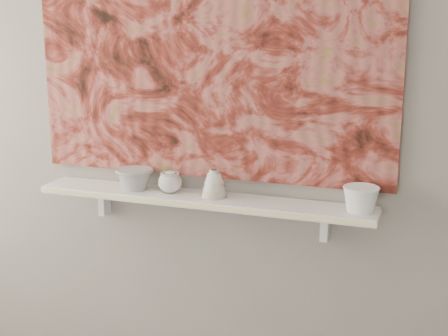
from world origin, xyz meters
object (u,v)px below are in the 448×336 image
at_px(bowl_grey, 135,179).
at_px(bell_vessel, 214,183).
at_px(bowl_white, 361,199).
at_px(painting, 208,41).
at_px(shelf, 202,199).
at_px(cup_cream, 170,182).

bearing_deg(bowl_grey, bell_vessel, 0.00).
distance_m(bowl_grey, bell_vessel, 0.35).
xyz_separation_m(bowl_grey, bowl_white, (0.93, 0.00, 0.00)).
xyz_separation_m(bowl_grey, bell_vessel, (0.35, 0.00, 0.01)).
distance_m(painting, bowl_white, 0.85).
height_order(shelf, bowl_white, bowl_white).
bearing_deg(bowl_white, bell_vessel, 180.00).
bearing_deg(cup_cream, bowl_white, 0.00).
xyz_separation_m(shelf, bell_vessel, (0.05, 0.00, 0.07)).
distance_m(painting, cup_cream, 0.59).
height_order(painting, cup_cream, painting).
bearing_deg(bowl_grey, painting, 14.96).
bearing_deg(shelf, painting, 90.00).
bearing_deg(bowl_white, painting, 172.70).
distance_m(shelf, bowl_white, 0.63).
distance_m(bell_vessel, bowl_white, 0.58).
xyz_separation_m(painting, bell_vessel, (0.05, -0.08, -0.55)).
height_order(bowl_grey, bell_vessel, bell_vessel).
bearing_deg(painting, bowl_grey, -165.04).
xyz_separation_m(bowl_grey, cup_cream, (0.16, 0.00, -0.00)).
bearing_deg(painting, cup_cream, -150.04).
relative_size(cup_cream, bell_vessel, 0.86).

